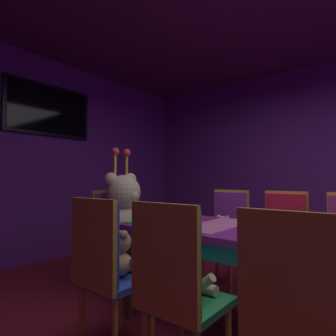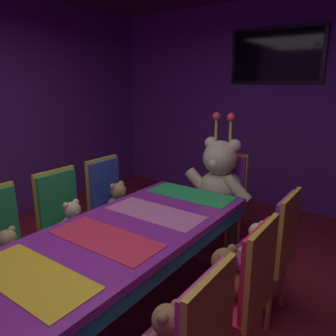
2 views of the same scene
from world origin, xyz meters
name	(u,v)px [view 1 (image 1 of 2)]	position (x,y,z in m)	size (l,w,h in m)	color
wall_back	(45,158)	(0.00, 3.20, 1.40)	(5.20, 0.12, 2.80)	#59267F
banquet_table	(287,246)	(0.00, 0.00, 0.65)	(0.90, 2.46, 0.75)	purple
chair_left_1	(298,311)	(-0.84, -0.28, 0.60)	(0.42, 0.41, 0.98)	#268C4C
teddy_left_1	(307,305)	(-0.69, -0.28, 0.57)	(0.22, 0.28, 0.26)	tan
chair_left_2	(173,279)	(-0.86, 0.31, 0.60)	(0.42, 0.41, 0.98)	#268C4C
teddy_left_2	(189,275)	(-0.72, 0.31, 0.58)	(0.24, 0.30, 0.29)	beige
chair_left_3	(103,260)	(-0.86, 0.86, 0.60)	(0.42, 0.41, 0.98)	#2D47B2
teddy_left_3	(120,256)	(-0.71, 0.86, 0.59)	(0.25, 0.33, 0.31)	tan
chair_right_2	(284,232)	(0.86, 0.27, 0.60)	(0.42, 0.41, 0.98)	red
teddy_right_2	(279,234)	(0.71, 0.27, 0.60)	(0.26, 0.34, 0.32)	olive
chair_right_3	(228,226)	(0.84, 0.85, 0.60)	(0.42, 0.41, 0.98)	purple
teddy_right_3	(222,230)	(0.70, 0.85, 0.57)	(0.22, 0.28, 0.26)	beige
throne_chair	(113,227)	(0.00, 1.77, 0.60)	(0.41, 0.42, 0.98)	purple
king_teddy_bear	(124,212)	(0.00, 1.60, 0.77)	(0.75, 0.58, 0.97)	beige
wall_tv	(49,110)	(0.00, 3.11, 2.05)	(1.21, 0.06, 0.70)	black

